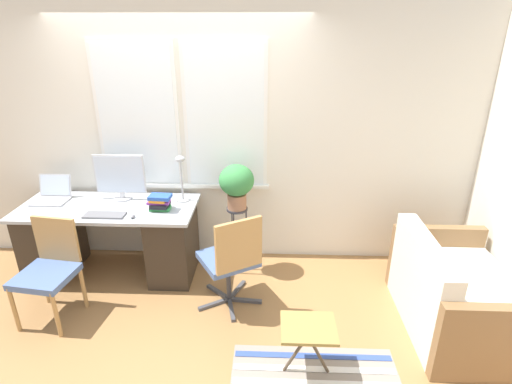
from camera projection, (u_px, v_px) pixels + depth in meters
ground_plane at (177, 294)px, 3.84m from camera, size 14.00×14.00×0.00m
wall_back_with_window at (184, 135)px, 4.06m from camera, size 9.00×0.12×2.70m
desk at (112, 238)px, 4.05m from camera, size 1.73×0.73×0.75m
laptop at (52, 195)px, 4.03m from camera, size 0.33×0.29×0.24m
monitor at (120, 176)px, 3.99m from camera, size 0.51×0.17×0.47m
keyboard at (105, 215)px, 3.71m from camera, size 0.38×0.14×0.02m
mouse at (133, 216)px, 3.67m from camera, size 0.04×0.07×0.03m
desk_lamp at (181, 172)px, 3.93m from camera, size 0.14×0.14×0.47m
book_stack at (160, 202)px, 3.81m from camera, size 0.23×0.18×0.16m
desk_chair_wooden at (49, 268)px, 3.40m from camera, size 0.49×0.50×0.88m
office_chair_swivel at (231, 259)px, 3.50m from camera, size 0.61×0.62×0.94m
couch_loveseat at (455, 297)px, 3.33m from camera, size 0.85×1.25×0.80m
plant_stand at (237, 219)px, 4.01m from camera, size 0.21×0.21×0.71m
potted_plant at (237, 183)px, 3.86m from camera, size 0.34×0.34×0.45m
floor_rug_striped at (316, 384)px, 2.87m from camera, size 1.24×0.71×0.01m
folding_stool at (308, 331)px, 2.83m from camera, size 0.39×0.33×0.43m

